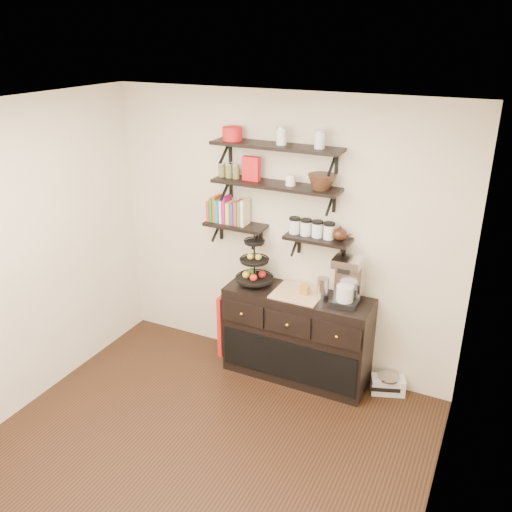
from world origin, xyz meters
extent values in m
plane|color=black|center=(0.00, 0.00, 0.00)|extent=(3.50, 3.50, 0.00)
cube|color=white|center=(0.00, 0.00, 2.70)|extent=(3.50, 3.50, 0.02)
cube|color=white|center=(0.00, 1.75, 1.35)|extent=(3.50, 0.02, 2.70)
cube|color=white|center=(-1.75, 0.00, 1.35)|extent=(0.02, 3.50, 2.70)
cube|color=white|center=(1.75, 0.00, 1.35)|extent=(0.02, 3.50, 2.70)
cube|color=black|center=(0.00, 1.61, 2.23)|extent=(1.20, 0.27, 0.03)
cube|color=black|center=(-0.52, 1.74, 2.12)|extent=(0.02, 0.03, 0.20)
cube|color=black|center=(0.52, 1.74, 2.12)|extent=(0.02, 0.03, 0.20)
cube|color=black|center=(0.00, 1.61, 1.89)|extent=(1.20, 0.27, 0.03)
cube|color=black|center=(-0.52, 1.74, 1.77)|extent=(0.02, 0.03, 0.20)
cube|color=black|center=(0.52, 1.74, 1.77)|extent=(0.02, 0.03, 0.20)
cube|color=black|center=(-0.42, 1.62, 1.44)|extent=(0.60, 0.25, 0.03)
cube|color=black|center=(-0.64, 1.74, 1.32)|extent=(0.02, 0.03, 0.20)
cube|color=black|center=(-0.20, 1.74, 1.32)|extent=(0.03, 0.03, 0.20)
cube|color=black|center=(0.42, 1.62, 1.44)|extent=(0.60, 0.25, 0.03)
cube|color=black|center=(0.20, 1.74, 1.32)|extent=(0.03, 0.03, 0.20)
cube|color=black|center=(0.64, 1.74, 1.32)|extent=(0.02, 0.03, 0.20)
cube|color=#B13527|center=(-0.68, 1.63, 1.55)|extent=(0.02, 0.15, 0.20)
cube|color=#22692C|center=(-0.65, 1.63, 1.57)|extent=(0.03, 0.15, 0.24)
cube|color=#BC450F|center=(-0.61, 1.63, 1.55)|extent=(0.04, 0.15, 0.21)
cube|color=teal|center=(-0.57, 1.63, 1.57)|extent=(0.03, 0.15, 0.25)
cube|color=white|center=(-0.54, 1.63, 1.56)|extent=(0.03, 0.15, 0.22)
cube|color=#9E1667|center=(-0.50, 1.63, 1.58)|extent=(0.04, 0.15, 0.26)
cube|color=yellow|center=(-0.46, 1.63, 1.56)|extent=(0.03, 0.15, 0.23)
cube|color=#343994|center=(-0.42, 1.63, 1.55)|extent=(0.03, 0.15, 0.20)
cube|color=#A7322D|center=(-0.38, 1.63, 1.57)|extent=(0.04, 0.15, 0.24)
cube|color=#478E42|center=(-0.34, 1.63, 1.55)|extent=(0.03, 0.15, 0.21)
cube|color=beige|center=(-0.31, 1.63, 1.57)|extent=(0.03, 0.15, 0.25)
cylinder|color=silver|center=(0.19, 1.63, 1.51)|extent=(0.10, 0.10, 0.13)
cylinder|color=silver|center=(0.30, 1.63, 1.51)|extent=(0.10, 0.10, 0.13)
cylinder|color=silver|center=(0.41, 1.63, 1.51)|extent=(0.10, 0.10, 0.13)
cylinder|color=silver|center=(0.52, 1.63, 1.51)|extent=(0.10, 0.10, 0.13)
cube|color=black|center=(0.29, 1.51, 0.45)|extent=(1.40, 0.45, 0.90)
cube|color=tan|center=(0.29, 1.51, 0.91)|extent=(0.45, 0.41, 0.02)
sphere|color=gold|center=(-0.17, 1.26, 0.70)|extent=(0.04, 0.04, 0.04)
sphere|color=gold|center=(0.29, 1.26, 0.70)|extent=(0.04, 0.04, 0.04)
sphere|color=gold|center=(0.76, 1.26, 0.70)|extent=(0.04, 0.04, 0.04)
cylinder|color=black|center=(-0.16, 1.51, 1.16)|extent=(0.02, 0.02, 0.52)
cylinder|color=black|center=(-0.16, 1.51, 0.96)|extent=(0.36, 0.36, 0.01)
cylinder|color=black|center=(-0.16, 1.51, 1.15)|extent=(0.27, 0.27, 0.02)
cylinder|color=black|center=(-0.16, 1.51, 1.34)|extent=(0.19, 0.19, 0.02)
sphere|color=#B21914|center=(-0.10, 1.56, 1.00)|extent=(0.07, 0.07, 0.07)
sphere|color=gold|center=(-0.21, 1.51, 1.19)|extent=(0.06, 0.06, 0.06)
cube|color=#9E6A24|center=(0.35, 1.51, 0.96)|extent=(0.08, 0.08, 0.08)
cube|color=black|center=(0.74, 1.51, 0.92)|extent=(0.24, 0.22, 0.04)
cube|color=silver|center=(0.74, 1.59, 1.11)|extent=(0.24, 0.09, 0.37)
cube|color=silver|center=(0.74, 1.51, 1.31)|extent=(0.24, 0.22, 0.08)
cylinder|color=silver|center=(0.74, 1.49, 1.02)|extent=(0.16, 0.16, 0.14)
cylinder|color=silver|center=(0.53, 1.49, 1.01)|extent=(0.11, 0.11, 0.22)
cube|color=maroon|center=(-0.44, 1.41, 0.46)|extent=(0.04, 0.28, 0.65)
cube|color=silver|center=(1.18, 1.63, 0.08)|extent=(0.34, 0.25, 0.16)
cylinder|color=silver|center=(1.18, 1.63, 0.17)|extent=(0.26, 0.26, 0.02)
cube|color=black|center=(1.18, 1.55, 0.08)|extent=(0.25, 0.10, 0.04)
cube|color=red|center=(-0.24, 1.61, 2.01)|extent=(0.16, 0.06, 0.22)
cylinder|color=white|center=(0.15, 1.61, 1.95)|extent=(0.09, 0.09, 0.10)
cylinder|color=red|center=(-0.43, 1.61, 2.31)|extent=(0.18, 0.18, 0.12)
camera|label=1|loc=(1.91, -2.72, 3.18)|focal=38.00mm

